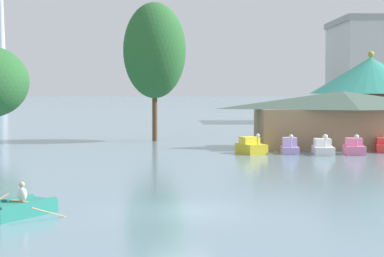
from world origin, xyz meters
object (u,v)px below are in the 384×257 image
Objects in this scene: pedal_boat_red at (384,146)px; green_roof_pavilion at (370,91)px; pedal_boat_lavender at (290,147)px; rowboat_with_rower at (18,209)px; pedal_boat_white at (323,148)px; shoreline_tree_mid at (155,51)px; boathouse at (342,118)px; pedal_boat_pink at (354,148)px; pedal_boat_yellow at (251,147)px.

green_roof_pavilion is (4.35, 17.67, 4.62)m from pedal_boat_red.
pedal_boat_lavender is 22.93m from green_roof_pavilion.
rowboat_with_rower is 30.96m from pedal_boat_white.
shoreline_tree_mid is at bearing -136.39° from pedal_boat_lavender.
boathouse is (3.15, 6.12, 2.14)m from pedal_boat_white.
rowboat_with_rower is 1.36× the size of pedal_boat_red.
boathouse is at bearing 179.74° from rowboat_with_rower.
pedal_boat_red is (23.62, 26.99, 0.17)m from rowboat_with_rower.
pedal_boat_lavender is 0.18× the size of shoreline_tree_mid.
pedal_boat_white is at bearing -86.54° from pedal_boat_pink.
pedal_boat_lavender is at bearing 70.96° from pedal_boat_yellow.
pedal_boat_white is 0.20× the size of boathouse.
shoreline_tree_mid is (-19.14, 12.87, 8.65)m from pedal_boat_red.
pedal_boat_red is 0.21× the size of shoreline_tree_mid.
boathouse reaches higher than pedal_boat_pink.
pedal_boat_lavender is 5.04m from pedal_boat_pink.
shoreline_tree_mid is (-23.49, -4.80, 4.03)m from green_roof_pavilion.
green_roof_pavilion reaches higher than pedal_boat_lavender.
pedal_boat_pink is (20.56, 25.01, 0.22)m from rowboat_with_rower.
rowboat_with_rower is 30.25m from pedal_boat_lavender.
shoreline_tree_mid reaches higher than pedal_boat_yellow.
pedal_boat_white reaches higher than rowboat_with_rower.
pedal_boat_yellow is 0.24× the size of green_roof_pavilion.
pedal_boat_red is 18.77m from green_roof_pavilion.
boathouse reaches higher than pedal_boat_lavender.
pedal_boat_white is at bearing -117.27° from boathouse.
pedal_boat_white is 1.09× the size of pedal_boat_red.
pedal_boat_yellow is 5.67m from pedal_boat_white.
shoreline_tree_mid reaches higher than boathouse.
shoreline_tree_mid is at bearing -126.70° from pedal_boat_pink.
pedal_boat_white is 1.24× the size of pedal_boat_pink.
pedal_boat_pink is (8.08, -0.94, -0.02)m from pedal_boat_yellow.
pedal_boat_pink is 0.18× the size of shoreline_tree_mid.
rowboat_with_rower is at bearing -124.22° from boathouse.
pedal_boat_lavender is (3.12, -0.04, -0.04)m from pedal_boat_yellow.
shoreline_tree_mid reaches higher than pedal_boat_white.
pedal_boat_red is 24.63m from shoreline_tree_mid.
pedal_boat_red is at bearing 76.98° from pedal_boat_yellow.
pedal_boat_yellow reaches higher than rowboat_with_rower.
pedal_boat_pink is at bearing 93.33° from pedal_boat_white.
pedal_boat_lavender reaches higher than pedal_boat_red.
pedal_boat_white is at bearing -57.26° from pedal_boat_red.
pedal_boat_white is 22.37m from green_roof_pavilion.
rowboat_with_rower is 1.58× the size of pedal_boat_lavender.
rowboat_with_rower is at bearing -44.06° from pedal_boat_yellow.
pedal_boat_white is 21.83m from shoreline_tree_mid.
pedal_boat_red is (5.53, 1.87, -0.03)m from pedal_boat_white.
pedal_boat_red is at bearing -60.74° from boathouse.
rowboat_with_rower is 0.24× the size of boathouse.
rowboat_with_rower is 1.22× the size of pedal_boat_yellow.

